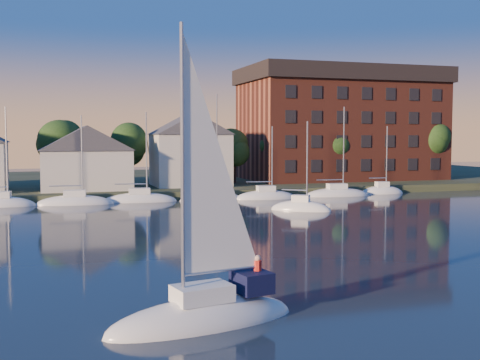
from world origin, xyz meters
name	(u,v)px	position (x,y,z in m)	size (l,w,h in m)	color
ground	(330,329)	(0.00, 0.00, 0.00)	(260.00, 260.00, 0.00)	black
shoreline_land	(118,185)	(0.00, 75.00, 0.00)	(160.00, 50.00, 2.00)	#2D3820
wooden_dock	(140,200)	(0.00, 52.00, 0.00)	(120.00, 3.00, 1.00)	brown
clubhouse_centre	(86,157)	(-6.00, 57.00, 5.13)	(11.55, 8.40, 8.08)	beige
clubhouse_east	(190,149)	(8.00, 59.00, 6.00)	(10.50, 8.40, 9.80)	beige
condo_block	(341,123)	(34.00, 64.95, 9.79)	(31.00, 17.00, 17.40)	brown
tree_line	(142,140)	(2.00, 63.00, 7.18)	(93.40, 5.40, 8.90)	#342317
moored_fleet	(109,203)	(-4.00, 49.00, 0.10)	(79.50, 2.40, 12.05)	white
hero_sailboat	(205,310)	(-4.60, 2.30, 0.57)	(8.88, 4.36, 13.39)	white
drifting_sailboat_right	(301,210)	(14.43, 35.91, 0.10)	(6.47, 5.48, 10.42)	white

